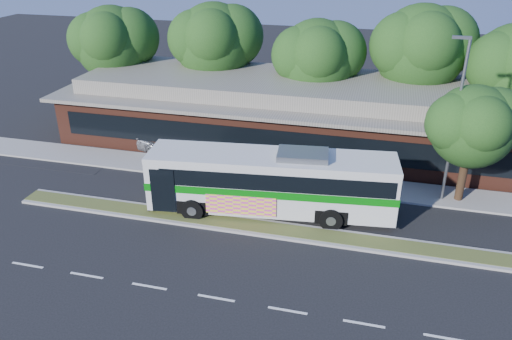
# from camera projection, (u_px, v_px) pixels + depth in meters

# --- Properties ---
(ground) EXTENTS (120.00, 120.00, 0.00)m
(ground) POSITION_uv_depth(u_px,v_px,m) (248.00, 234.00, 24.93)
(ground) COLOR black
(ground) RESTS_ON ground
(median_strip) EXTENTS (26.00, 1.10, 0.15)m
(median_strip) POSITION_uv_depth(u_px,v_px,m) (251.00, 226.00, 25.42)
(median_strip) COLOR #414E21
(median_strip) RESTS_ON ground
(sidewalk) EXTENTS (44.00, 2.60, 0.12)m
(sidewalk) POSITION_uv_depth(u_px,v_px,m) (276.00, 177.00, 30.49)
(sidewalk) COLOR gray
(sidewalk) RESTS_ON ground
(parking_lot) EXTENTS (14.00, 12.00, 0.01)m
(parking_lot) POSITION_uv_depth(u_px,v_px,m) (54.00, 131.00, 37.70)
(parking_lot) COLOR black
(parking_lot) RESTS_ON ground
(plaza_building) EXTENTS (33.20, 11.20, 4.45)m
(plaza_building) POSITION_uv_depth(u_px,v_px,m) (296.00, 111.00, 35.34)
(plaza_building) COLOR #512519
(plaza_building) RESTS_ON ground
(lamp_post) EXTENTS (0.93, 0.18, 9.07)m
(lamp_post) POSITION_uv_depth(u_px,v_px,m) (455.00, 118.00, 25.89)
(lamp_post) COLOR slate
(lamp_post) RESTS_ON ground
(tree_bg_a) EXTENTS (6.47, 5.80, 8.63)m
(tree_bg_a) POSITION_uv_depth(u_px,v_px,m) (118.00, 42.00, 38.87)
(tree_bg_a) COLOR black
(tree_bg_a) RESTS_ON ground
(tree_bg_b) EXTENTS (6.69, 6.00, 9.00)m
(tree_bg_b) POSITION_uv_depth(u_px,v_px,m) (220.00, 41.00, 37.83)
(tree_bg_b) COLOR black
(tree_bg_b) RESTS_ON ground
(tree_bg_c) EXTENTS (6.24, 5.60, 8.26)m
(tree_bg_c) POSITION_uv_depth(u_px,v_px,m) (323.00, 57.00, 35.40)
(tree_bg_c) COLOR black
(tree_bg_c) RESTS_ON ground
(tree_bg_d) EXTENTS (6.91, 6.20, 9.37)m
(tree_bg_d) POSITION_uv_depth(u_px,v_px,m) (427.00, 47.00, 34.34)
(tree_bg_d) COLOR black
(tree_bg_d) RESTS_ON ground
(transit_bus) EXTENTS (13.10, 4.23, 3.62)m
(transit_bus) POSITION_uv_depth(u_px,v_px,m) (272.00, 178.00, 26.01)
(transit_bus) COLOR silver
(transit_bus) RESTS_ON ground
(sedan) EXTENTS (5.27, 3.08, 1.44)m
(sedan) POSITION_uv_depth(u_px,v_px,m) (141.00, 137.00, 34.75)
(sedan) COLOR #B9BBC0
(sedan) RESTS_ON ground
(sidewalk_tree) EXTENTS (4.91, 4.41, 6.64)m
(sidewalk_tree) POSITION_uv_depth(u_px,v_px,m) (479.00, 125.00, 26.03)
(sidewalk_tree) COLOR black
(sidewalk_tree) RESTS_ON ground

